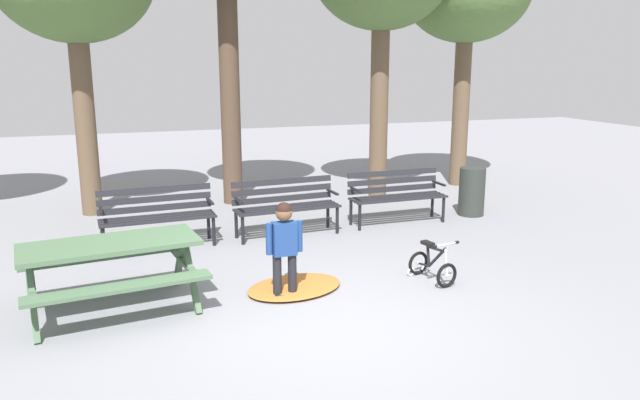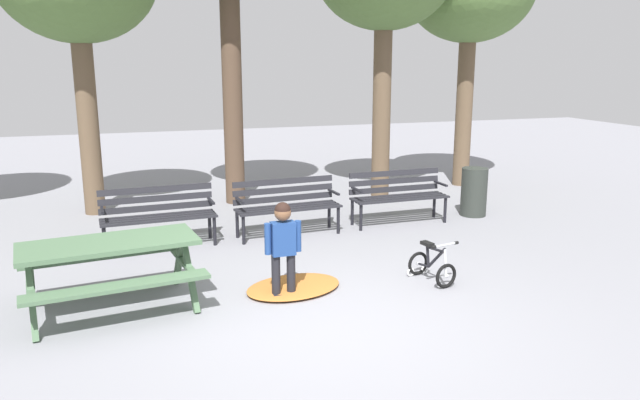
# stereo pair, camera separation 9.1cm
# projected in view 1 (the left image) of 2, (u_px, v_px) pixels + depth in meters

# --- Properties ---
(ground) EXTENTS (36.00, 36.00, 0.00)m
(ground) POSITION_uv_depth(u_px,v_px,m) (325.00, 325.00, 6.20)
(ground) COLOR gray
(picnic_table) EXTENTS (1.96, 1.57, 0.79)m
(picnic_table) POSITION_uv_depth(u_px,v_px,m) (111.00, 258.00, 6.44)
(picnic_table) COLOR #4C6B4C
(picnic_table) RESTS_ON ground
(park_bench_far_left) EXTENTS (1.62, 0.54, 0.85)m
(park_bench_far_left) POSITION_uv_depth(u_px,v_px,m) (157.00, 212.00, 8.70)
(park_bench_far_left) COLOR #232328
(park_bench_far_left) RESTS_ON ground
(park_bench_left) EXTENTS (1.63, 0.56, 0.85)m
(park_bench_left) POSITION_uv_depth(u_px,v_px,m) (285.00, 202.00, 9.30)
(park_bench_left) COLOR #232328
(park_bench_left) RESTS_ON ground
(park_bench_right) EXTENTS (1.61, 0.48, 0.85)m
(park_bench_right) POSITION_uv_depth(u_px,v_px,m) (396.00, 192.00, 10.00)
(park_bench_right) COLOR #232328
(park_bench_right) RESTS_ON ground
(child_standing) EXTENTS (0.42, 0.19, 1.11)m
(child_standing) POSITION_uv_depth(u_px,v_px,m) (284.00, 242.00, 6.78)
(child_standing) COLOR black
(child_standing) RESTS_ON ground
(kids_bicycle) EXTENTS (0.45, 0.61, 0.54)m
(kids_bicycle) POSITION_uv_depth(u_px,v_px,m) (432.00, 265.00, 7.40)
(kids_bicycle) COLOR black
(kids_bicycle) RESTS_ON ground
(leaf_pile) EXTENTS (1.31, 1.06, 0.07)m
(leaf_pile) POSITION_uv_depth(u_px,v_px,m) (295.00, 287.00, 7.15)
(leaf_pile) COLOR #B26B2D
(leaf_pile) RESTS_ON ground
(trash_bin) EXTENTS (0.44, 0.44, 0.83)m
(trash_bin) POSITION_uv_depth(u_px,v_px,m) (472.00, 191.00, 10.51)
(trash_bin) COLOR #2D332D
(trash_bin) RESTS_ON ground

